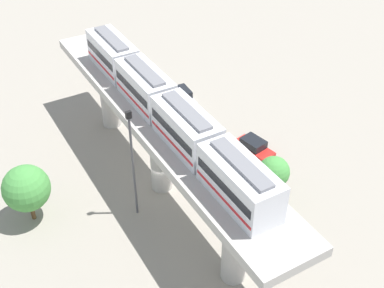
% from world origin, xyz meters
% --- Properties ---
extents(ground_plane, '(120.00, 120.00, 0.00)m').
position_xyz_m(ground_plane, '(0.00, 0.00, 0.00)').
color(ground_plane, gray).
extents(viaduct, '(5.20, 35.80, 7.87)m').
position_xyz_m(viaduct, '(0.00, 0.00, 6.14)').
color(viaduct, '#B7B2AA').
rests_on(viaduct, ground).
extents(train, '(2.64, 27.45, 3.24)m').
position_xyz_m(train, '(0.00, -1.17, 9.41)').
color(train, silver).
rests_on(train, viaduct).
extents(parked_car_red, '(2.58, 4.47, 1.76)m').
position_xyz_m(parked_car_red, '(10.01, -0.35, 0.74)').
color(parked_car_red, red).
rests_on(parked_car_red, ground).
extents(parked_car_silver, '(2.09, 4.31, 1.76)m').
position_xyz_m(parked_car_silver, '(8.61, 11.50, 0.74)').
color(parked_car_silver, '#B2B5BA').
rests_on(parked_car_silver, ground).
extents(tree_mid_lot, '(3.93, 3.93, 5.40)m').
position_xyz_m(tree_mid_lot, '(-11.33, 1.95, 3.42)').
color(tree_mid_lot, brown).
rests_on(tree_mid_lot, ground).
extents(tree_far_corner, '(2.75, 2.75, 4.71)m').
position_xyz_m(tree_far_corner, '(7.47, -6.48, 3.31)').
color(tree_far_corner, brown).
rests_on(tree_far_corner, ground).
extents(signal_post, '(0.44, 0.28, 10.47)m').
position_xyz_m(signal_post, '(-3.40, -1.89, 5.76)').
color(signal_post, '#4C4C51').
rests_on(signal_post, ground).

